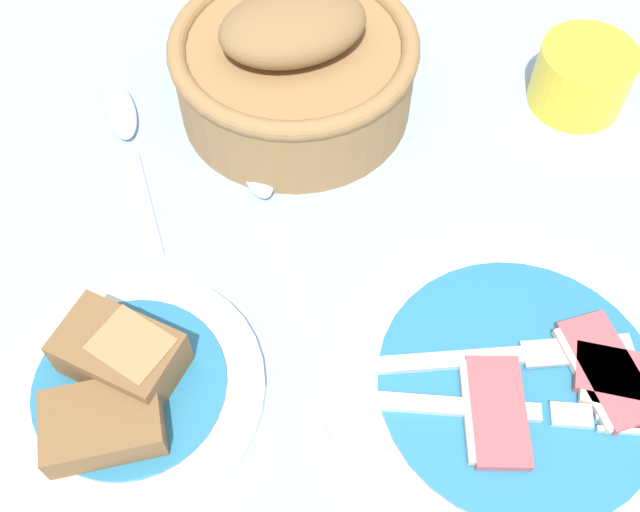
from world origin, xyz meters
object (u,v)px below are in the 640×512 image
sugar_cup (583,75)px  bread_basket (294,66)px  teaspoon_by_saucer (264,192)px  teaspoon_near_cup (126,134)px  breakfast_plate (522,390)px  bread_plate (127,384)px

sugar_cup → bread_basket: 0.25m
teaspoon_by_saucer → teaspoon_near_cup: (-0.12, 0.07, 0.00)m
sugar_cup → breakfast_plate: bearing=-109.5°
teaspoon_near_cup → sugar_cup: bearing=-101.6°
breakfast_plate → sugar_cup: 0.30m
teaspoon_by_saucer → teaspoon_near_cup: 0.14m
bread_basket → teaspoon_by_saucer: (-0.03, -0.10, -0.04)m
teaspoon_near_cup → breakfast_plate: bearing=-146.0°
breakfast_plate → sugar_cup: sugar_cup is taller
bread_plate → teaspoon_by_saucer: size_ratio=0.96×
sugar_cup → bread_basket: bread_basket is taller
sugar_cup → bread_basket: size_ratio=0.40×
bread_plate → bread_basket: 0.30m
breakfast_plate → bread_plate: size_ratio=1.47×
breakfast_plate → teaspoon_by_saucer: size_ratio=1.41×
sugar_cup → bread_basket: (-0.25, 0.00, 0.02)m
sugar_cup → teaspoon_near_cup: bearing=-175.4°
teaspoon_by_saucer → breakfast_plate: bearing=-150.2°
breakfast_plate → teaspoon_near_cup: (-0.30, 0.25, -0.00)m
bread_basket → teaspoon_by_saucer: size_ratio=1.09×
sugar_cup → teaspoon_near_cup: 0.40m
bread_plate → teaspoon_near_cup: size_ratio=0.96×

